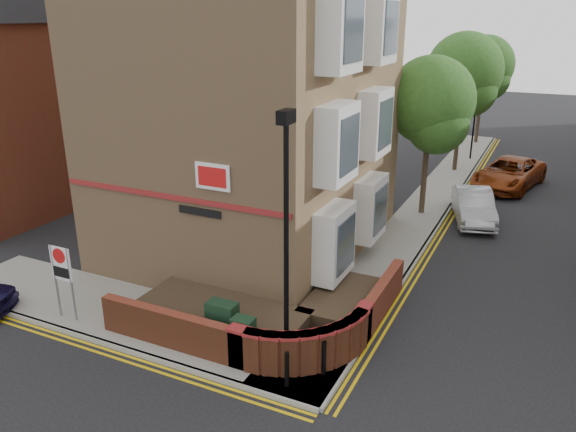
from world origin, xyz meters
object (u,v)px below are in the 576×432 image
at_px(lamppost, 286,244).
at_px(utility_cabinet_large, 223,323).
at_px(zone_sign, 62,269).
at_px(silver_car_near, 474,206).

distance_m(lamppost, utility_cabinet_large, 3.24).
height_order(utility_cabinet_large, zone_sign, zone_sign).
relative_size(lamppost, zone_sign, 2.86).
bearing_deg(silver_car_near, zone_sign, -139.76).
xyz_separation_m(utility_cabinet_large, silver_car_near, (4.45, 12.84, -0.04)).
xyz_separation_m(lamppost, zone_sign, (-6.60, -0.70, -1.70)).
distance_m(utility_cabinet_large, zone_sign, 4.86).
bearing_deg(zone_sign, silver_car_near, 56.15).
height_order(zone_sign, silver_car_near, zone_sign).
distance_m(lamppost, zone_sign, 6.85).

